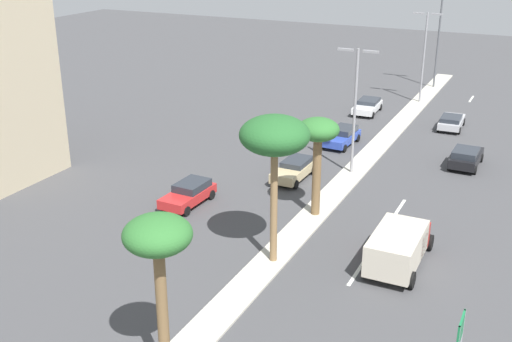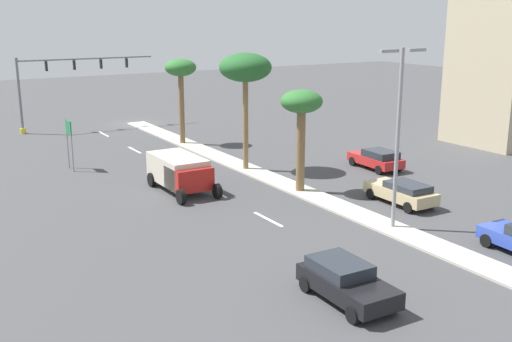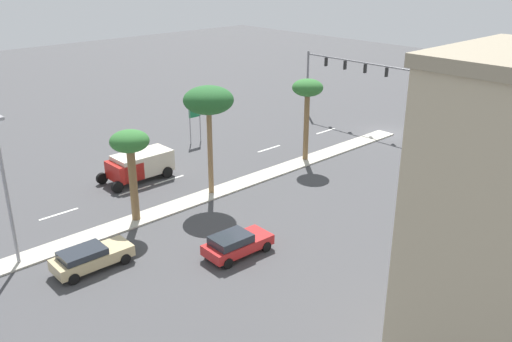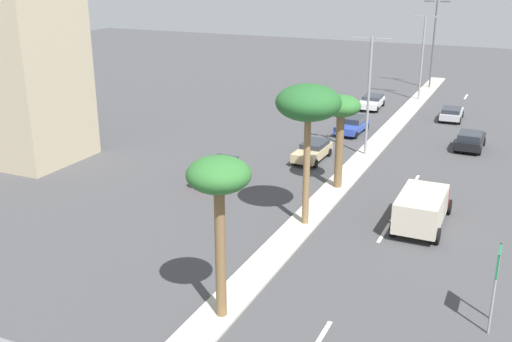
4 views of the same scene
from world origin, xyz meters
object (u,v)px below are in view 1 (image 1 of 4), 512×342
at_px(sedan_tan_near, 294,169).
at_px(palm_tree_rear, 275,138).
at_px(street_lamp_far, 424,50).
at_px(sedan_white_far, 368,106).
at_px(directional_road_sign, 459,341).
at_px(street_lamp_rear, 439,33).
at_px(street_lamp_front, 355,101).
at_px(sedan_blue_center, 342,136).
at_px(sedan_red_mid, 189,193).
at_px(sedan_silver_leading, 451,121).
at_px(palm_tree_trailing, 158,244).
at_px(box_truck, 399,245).
at_px(sedan_black_front, 466,157).
at_px(palm_tree_center, 318,136).

bearing_deg(sedan_tan_near, palm_tree_rear, -72.57).
bearing_deg(street_lamp_far, sedan_white_far, -121.69).
xyz_separation_m(directional_road_sign, street_lamp_rear, (-10.75, 50.59, 3.54)).
xyz_separation_m(street_lamp_front, sedan_blue_center, (-2.74, 5.95, -4.72)).
height_order(street_lamp_front, sedan_red_mid, street_lamp_front).
bearing_deg(sedan_white_far, sedan_silver_leading, -12.16).
relative_size(street_lamp_rear, sedan_red_mid, 2.37).
distance_m(directional_road_sign, sedan_silver_leading, 36.08).
bearing_deg(palm_tree_trailing, sedan_silver_leading, 83.83).
bearing_deg(box_truck, sedan_red_mid, 171.80).
bearing_deg(sedan_tan_near, street_lamp_front, 40.14).
bearing_deg(palm_tree_trailing, box_truck, 65.07).
bearing_deg(directional_road_sign, box_truck, 116.09).
bearing_deg(street_lamp_rear, sedan_red_mid, -101.37).
bearing_deg(sedan_silver_leading, street_lamp_rear, 106.69).
height_order(street_lamp_front, sedan_black_front, street_lamp_front).
xyz_separation_m(sedan_black_front, box_truck, (-0.88, -17.10, 0.44)).
relative_size(directional_road_sign, sedan_tan_near, 0.78).
height_order(sedan_tan_near, sedan_silver_leading, sedan_tan_near).
height_order(palm_tree_center, sedan_blue_center, palm_tree_center).
bearing_deg(palm_tree_rear, sedan_red_mid, 150.57).
bearing_deg(sedan_blue_center, sedan_tan_near, -94.08).
bearing_deg(sedan_red_mid, sedan_white_far, 80.86).
relative_size(directional_road_sign, sedan_blue_center, 0.80).
relative_size(street_lamp_far, sedan_red_mid, 2.10).
distance_m(palm_tree_rear, palm_tree_center, 6.80).
bearing_deg(palm_tree_rear, sedan_tan_near, 107.43).
height_order(street_lamp_far, box_truck, street_lamp_far).
distance_m(street_lamp_front, sedan_black_front, 10.08).
xyz_separation_m(directional_road_sign, sedan_red_mid, (-18.69, 11.09, -1.76)).
distance_m(palm_tree_center, street_lamp_far, 30.29).
height_order(street_lamp_rear, sedan_blue_center, street_lamp_rear).
bearing_deg(sedan_blue_center, sedan_black_front, -4.75).
xyz_separation_m(sedan_tan_near, sedan_black_front, (10.68, 7.96, 0.04)).
bearing_deg(sedan_blue_center, sedan_silver_leading, 49.10).
distance_m(palm_tree_rear, sedan_tan_near, 13.77).
bearing_deg(street_lamp_far, box_truck, -79.57).
xyz_separation_m(sedan_red_mid, sedan_tan_near, (4.46, 7.09, -0.02)).
height_order(street_lamp_far, sedan_white_far, street_lamp_far).
bearing_deg(palm_tree_trailing, directional_road_sign, 20.97).
relative_size(sedan_black_front, box_truck, 0.74).
height_order(palm_tree_rear, sedan_black_front, palm_tree_rear).
height_order(palm_tree_trailing, palm_tree_center, palm_tree_trailing).
distance_m(street_lamp_front, sedan_tan_near, 6.47).
bearing_deg(sedan_blue_center, sedan_white_far, 94.88).
relative_size(directional_road_sign, sedan_black_front, 0.83).
distance_m(palm_tree_center, street_lamp_front, 7.97).
distance_m(palm_tree_trailing, sedan_black_front, 31.40).
height_order(directional_road_sign, palm_tree_rear, palm_tree_rear).
height_order(palm_tree_rear, sedan_red_mid, palm_tree_rear).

